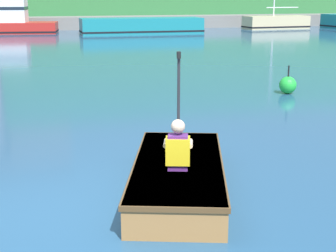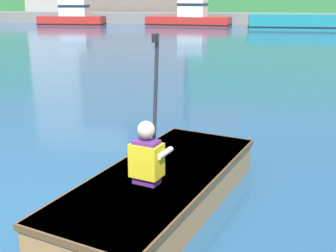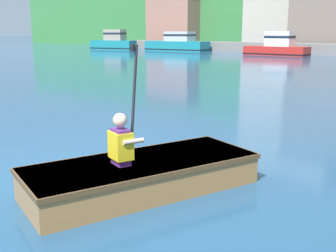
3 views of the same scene
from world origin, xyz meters
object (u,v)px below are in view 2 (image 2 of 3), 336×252
moored_boat_dock_west_inner (73,16)px  person_paddler (147,155)px  moored_boat_dock_center_far (190,17)px  rowboat_foreground (163,186)px  moored_boat_dock_center_near (306,22)px

moored_boat_dock_west_inner → person_paddler: size_ratio=3.71×
person_paddler → moored_boat_dock_center_far: bearing=95.1°
moored_boat_dock_west_inner → moored_boat_dock_center_far: bearing=6.0°
moored_boat_dock_west_inner → moored_boat_dock_center_far: moored_boat_dock_center_far is taller
rowboat_foreground → moored_boat_dock_west_inner: bearing=112.6°
moored_boat_dock_center_near → moored_boat_dock_center_far: 8.77m
moored_boat_dock_west_inner → person_paddler: 31.51m
moored_boat_dock_west_inner → moored_boat_dock_center_near: (17.64, -1.54, -0.23)m
moored_boat_dock_center_far → person_paddler: 30.26m
rowboat_foreground → person_paddler: size_ratio=2.20×
moored_boat_dock_west_inner → person_paddler: bearing=-67.7°
moored_boat_dock_center_near → rowboat_foreground: (-5.61, -27.32, -0.25)m
moored_boat_dock_west_inner → moored_boat_dock_center_near: size_ratio=0.66×
moored_boat_dock_center_far → person_paddler: (2.69, -30.14, -0.02)m
moored_boat_dock_center_near → rowboat_foreground: size_ratio=2.56×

